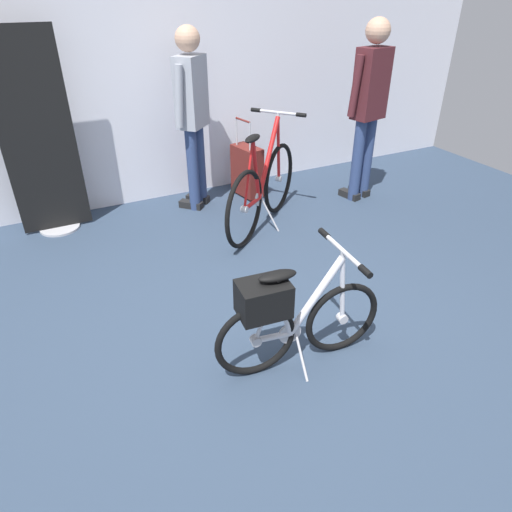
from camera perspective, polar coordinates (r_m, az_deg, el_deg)
The scene contains 8 objects.
ground_plane at distance 2.94m, azimuth 1.25°, elevation -11.79°, with size 8.21×8.21×0.00m, color #2D3D51.
back_wall at distance 4.75m, azimuth -15.44°, elevation 23.86°, with size 8.21×0.10×2.98m, color silver.
floor_banner_stand at distance 4.43m, azimuth -25.38°, elevation 12.16°, with size 0.60×0.36×1.74m.
folding_bike_foreground at distance 2.63m, azimuth 4.19°, elevation -7.45°, with size 1.05×0.53×0.75m.
display_bike_left at distance 4.21m, azimuth 0.87°, elevation 8.41°, with size 1.17×0.95×1.02m.
visitor_near_wall at distance 4.52m, azimuth -7.99°, elevation 17.62°, with size 0.41×0.40×1.69m.
visitor_browsing at distance 4.81m, azimuth 13.95°, elevation 18.27°, with size 0.52×0.32×1.74m.
rolling_suitcase at distance 4.93m, azimuth -1.13°, elevation 10.64°, with size 0.24×0.39×0.83m.
Camera 1 is at (-1.03, -1.90, 2.00)m, focal length 31.99 mm.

